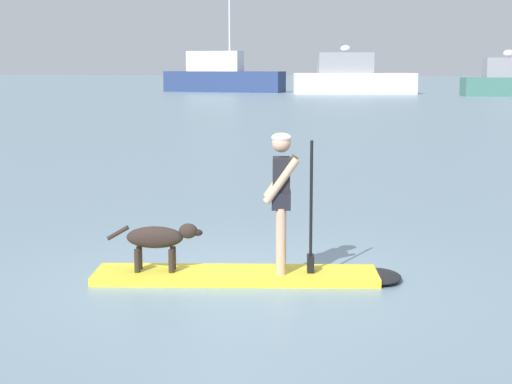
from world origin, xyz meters
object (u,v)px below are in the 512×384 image
(person_paddler, at_px, (283,193))
(paddleboard, at_px, (255,275))
(dog, at_px, (159,239))
(moored_boat_outer, at_px, (352,78))
(moored_boat_far_starboard, at_px, (222,76))

(person_paddler, bearing_deg, paddleboard, -167.55)
(paddleboard, relative_size, person_paddler, 2.25)
(paddleboard, relative_size, dog, 3.30)
(person_paddler, height_order, moored_boat_outer, moored_boat_outer)
(dog, xyz_separation_m, moored_boat_outer, (-5.97, 65.08, 0.91))
(moored_boat_far_starboard, relative_size, moored_boat_outer, 1.06)
(person_paddler, distance_m, moored_boat_outer, 65.18)
(person_paddler, bearing_deg, moored_boat_far_starboard, 106.77)
(moored_boat_far_starboard, bearing_deg, moored_boat_outer, -10.83)
(paddleboard, height_order, person_paddler, person_paddler)
(moored_boat_outer, bearing_deg, paddleboard, -83.77)
(dog, bearing_deg, moored_boat_far_starboard, 105.59)
(paddleboard, relative_size, moored_boat_outer, 0.33)
(person_paddler, xyz_separation_m, moored_boat_far_starboard, (-20.26, 67.22, 0.45))
(paddleboard, distance_m, moored_boat_far_starboard, 70.20)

